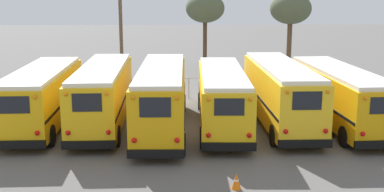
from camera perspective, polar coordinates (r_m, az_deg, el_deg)
name	(u,v)px	position (r m, az deg, el deg)	size (l,w,h in m)	color
ground_plane	(192,129)	(25.35, 0.05, -3.98)	(160.00, 160.00, 0.00)	#5B5956
school_bus_0	(43,95)	(26.82, -17.28, 0.10)	(2.79, 10.03, 3.09)	#EAAA0F
school_bus_1	(103,93)	(26.27, -10.50, 0.35)	(2.60, 10.48, 3.23)	yellow
school_bus_2	(162,96)	(24.85, -3.61, -0.03)	(2.63, 10.78, 3.33)	#E5A00C
school_bus_3	(222,96)	(25.54, 3.59, 0.02)	(2.76, 10.37, 3.07)	yellow
school_bus_4	(280,92)	(26.46, 10.38, 0.52)	(2.56, 10.64, 3.30)	yellow
school_bus_5	(339,94)	(27.20, 17.01, 0.22)	(3.03, 10.75, 3.04)	#E5A00C
utility_pole	(121,26)	(37.52, -8.44, 8.25)	(1.80, 0.27, 8.71)	brown
bare_tree_0	(291,9)	(44.65, 11.61, 10.02)	(3.70, 3.70, 6.96)	brown
bare_tree_1	(205,9)	(44.16, 1.57, 10.29)	(3.52, 3.52, 6.93)	#473323
fence_line	(189,84)	(32.34, -0.38, 1.40)	(23.99, 0.06, 1.42)	#939399
traffic_cone	(236,181)	(17.98, 5.28, -10.02)	(0.36, 0.36, 0.60)	orange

